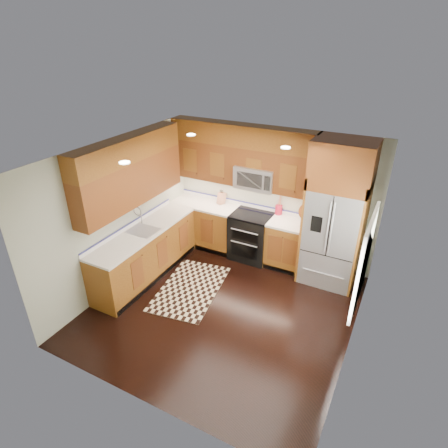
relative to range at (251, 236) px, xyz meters
The scene contains 16 objects.
ground 1.75m from the range, 81.47° to the right, with size 4.00×4.00×0.00m, color black.
wall_back 0.93m from the range, 53.04° to the left, with size 4.00×0.02×2.60m, color #B2B8A6.
wall_left 2.56m from the range, 136.38° to the right, with size 0.02×4.00×2.60m, color #B2B8A6.
wall_right 2.92m from the range, 36.55° to the right, with size 0.02×4.00×2.60m, color #B2B8A6.
window 2.83m from the range, 33.39° to the right, with size 0.04×1.10×1.30m.
base_cabinets 1.25m from the range, 141.90° to the right, with size 2.85×3.00×0.90m.
countertop 1.16m from the range, 142.09° to the right, with size 2.86×3.01×0.04m.
upper_cabinets 1.89m from the range, 147.22° to the right, with size 2.85×3.00×1.15m.
range is the anchor object (origin of this frame).
microwave 1.20m from the range, 90.19° to the left, with size 0.76×0.40×0.42m.
refrigerator 1.76m from the range, ahead, with size 0.98×0.75×2.60m.
sink_faucet 2.13m from the range, 135.87° to the right, with size 0.54×0.44×0.37m.
rug 1.62m from the range, 109.34° to the right, with size 0.98×1.63×0.01m, color black.
knife_block 0.99m from the range, 165.35° to the left, with size 0.14×0.17×0.30m.
utensil_crock 0.79m from the range, 31.45° to the left, with size 0.15×0.15×0.39m.
cutting_board 1.14m from the range, 15.23° to the left, with size 0.34×0.34×0.02m, color brown.
Camera 1 is at (2.25, -4.29, 4.10)m, focal length 30.00 mm.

